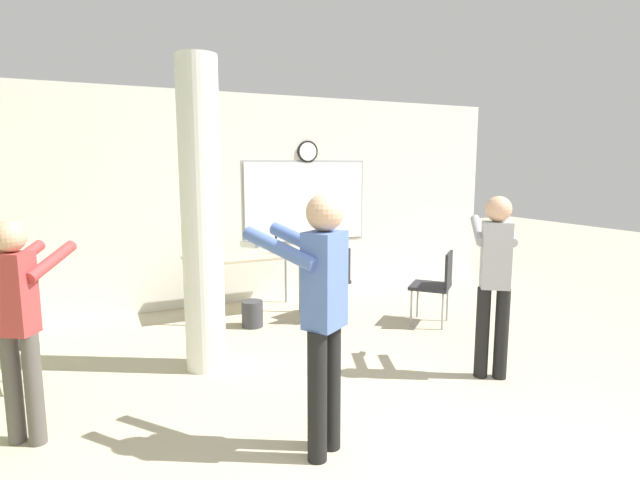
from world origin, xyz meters
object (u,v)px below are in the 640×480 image
(chair_table_right, at_px, (330,278))
(person_playing_front, at_px, (321,305))
(person_watching_back, at_px, (19,314))
(folding_table, at_px, (244,260))
(chair_mid_room, at_px, (437,282))
(bottle_on_table, at_px, (276,246))
(person_playing_side, at_px, (495,272))

(chair_table_right, bearing_deg, person_playing_front, -117.28)
(chair_table_right, relative_size, person_watching_back, 0.57)
(chair_table_right, bearing_deg, folding_table, 142.09)
(person_watching_back, xyz_separation_m, person_playing_front, (1.74, -0.96, 0.10))
(chair_mid_room, xyz_separation_m, person_watching_back, (-4.10, -0.89, 0.38))
(folding_table, height_order, chair_table_right, chair_table_right)
(bottle_on_table, xyz_separation_m, person_playing_front, (-0.86, -3.21, 0.16))
(folding_table, relative_size, person_playing_side, 0.90)
(person_playing_front, bearing_deg, folding_table, 82.40)
(person_playing_side, relative_size, person_playing_front, 0.95)
(chair_mid_room, bearing_deg, person_playing_side, -109.10)
(chair_mid_room, relative_size, person_watching_back, 0.57)
(chair_mid_room, bearing_deg, bottle_on_table, 137.74)
(person_playing_side, distance_m, person_watching_back, 3.65)
(folding_table, height_order, chair_mid_room, chair_mid_room)
(folding_table, xyz_separation_m, person_playing_front, (-0.43, -3.22, 0.32))
(person_playing_front, bearing_deg, person_watching_back, 151.16)
(bottle_on_table, height_order, chair_table_right, bottle_on_table)
(chair_mid_room, bearing_deg, person_watching_back, -167.78)
(chair_table_right, height_order, person_playing_front, person_playing_front)
(folding_table, bearing_deg, person_watching_back, -133.86)
(folding_table, relative_size, chair_table_right, 1.66)
(folding_table, distance_m, person_playing_side, 3.14)
(bottle_on_table, relative_size, chair_mid_room, 0.29)
(folding_table, distance_m, chair_table_right, 1.13)
(chair_table_right, relative_size, person_playing_side, 0.54)
(person_watching_back, bearing_deg, person_playing_side, -7.99)
(bottle_on_table, bearing_deg, person_playing_side, -69.81)
(folding_table, bearing_deg, bottle_on_table, -1.98)
(person_playing_side, height_order, person_watching_back, person_playing_side)
(folding_table, height_order, person_watching_back, person_watching_back)
(bottle_on_table, distance_m, chair_mid_room, 2.05)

